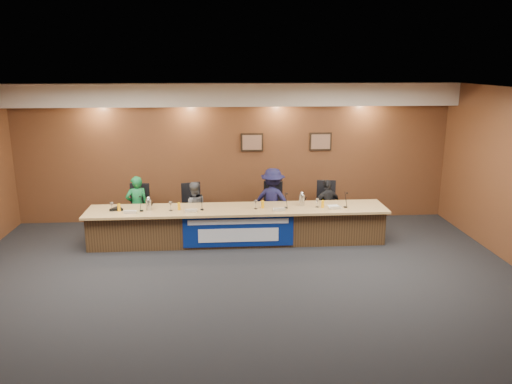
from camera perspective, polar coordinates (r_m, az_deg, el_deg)
floor at (r=8.26m, az=-1.46°, el=-11.48°), size 10.00×10.00×0.00m
ceiling at (r=7.44m, az=-1.63°, el=11.27°), size 10.00×8.00×0.04m
wall_back at (r=11.60m, az=-2.45°, el=4.48°), size 10.00×0.04×3.20m
soffit at (r=11.19m, az=-2.48°, el=11.07°), size 10.00×0.50×0.50m
dais_body at (r=10.35m, az=-2.10°, el=-3.90°), size 6.00×0.80×0.70m
dais_top at (r=10.19m, az=-2.11°, el=-1.99°), size 6.10×0.95×0.05m
banner at (r=9.95m, az=-2.02°, el=-4.49°), size 2.20×0.02×0.65m
banner_text_upper at (r=9.88m, az=-2.02°, el=-3.42°), size 2.00×0.01×0.10m
banner_text_lower at (r=9.97m, az=-2.01°, el=-4.95°), size 1.60×0.01×0.28m
wall_photo_left at (r=11.55m, az=-0.46°, el=5.70°), size 0.52×0.04×0.42m
wall_photo_right at (r=11.76m, az=7.38°, el=5.74°), size 0.52×0.04×0.42m
panelist_a at (r=10.98m, az=-13.42°, el=-1.56°), size 0.55×0.45×1.31m
panelist_b at (r=10.87m, az=-7.12°, el=-1.84°), size 0.62×0.51×1.16m
panelist_c at (r=10.87m, az=1.92°, el=-0.99°), size 1.05×0.82×1.43m
panelist_d at (r=11.10m, az=8.14°, el=-1.53°), size 0.74×0.49×1.16m
office_chair_a at (r=11.12m, az=-13.29°, el=-2.28°), size 0.52×0.52×0.08m
office_chair_b at (r=10.99m, az=-7.07°, el=-2.20°), size 0.61×0.61×0.08m
office_chair_c at (r=11.03m, az=1.86°, el=-2.03°), size 0.56×0.56×0.08m
office_chair_d at (r=11.22m, az=8.01°, el=-1.88°), size 0.55×0.55×0.08m
nameplate_a at (r=10.09m, az=-14.26°, el=-2.21°), size 0.24×0.08×0.10m
microphone_a at (r=10.23m, az=-12.94°, el=-2.10°), size 0.07×0.07×0.02m
juice_glass_a at (r=10.33m, az=-15.39°, el=-1.72°), size 0.06×0.06×0.15m
water_glass_a at (r=10.35m, az=-16.16°, el=-1.65°), size 0.08×0.08×0.18m
nameplate_b at (r=9.96m, az=-7.45°, el=-2.09°), size 0.24×0.08×0.10m
microphone_b at (r=10.11m, az=-6.19°, el=-2.00°), size 0.07×0.07×0.02m
juice_glass_b at (r=10.16m, az=-8.79°, el=-1.63°), size 0.06×0.06×0.15m
water_glass_b at (r=10.12m, az=-9.74°, el=-1.64°), size 0.08×0.08×0.18m
nameplate_c at (r=9.96m, az=2.71°, el=-1.97°), size 0.24×0.08×0.10m
microphone_c at (r=10.20m, az=3.45°, el=-1.80°), size 0.07×0.07×0.02m
juice_glass_c at (r=10.18m, az=0.77°, el=-1.43°), size 0.06×0.06×0.15m
water_glass_c at (r=10.11m, az=-0.03°, el=-1.45°), size 0.08×0.08×0.18m
nameplate_d at (r=10.20m, az=9.09°, el=-1.75°), size 0.24×0.08×0.10m
microphone_d at (r=10.39m, az=10.15°, el=-1.69°), size 0.07×0.07×0.02m
juice_glass_d at (r=10.30m, az=7.63°, el=-1.37°), size 0.06×0.06×0.15m
water_glass_d at (r=10.30m, az=7.01°, el=-1.26°), size 0.08×0.08×0.18m
carafe_left at (r=10.25m, az=-12.16°, el=-1.43°), size 0.12×0.12×0.22m
carafe_right at (r=10.38m, az=5.26°, el=-0.92°), size 0.12×0.12×0.24m
speakerphone at (r=10.43m, az=-15.59°, el=-1.87°), size 0.32×0.32×0.05m
paper_stack at (r=10.40m, az=8.96°, el=-1.67°), size 0.26×0.33×0.01m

